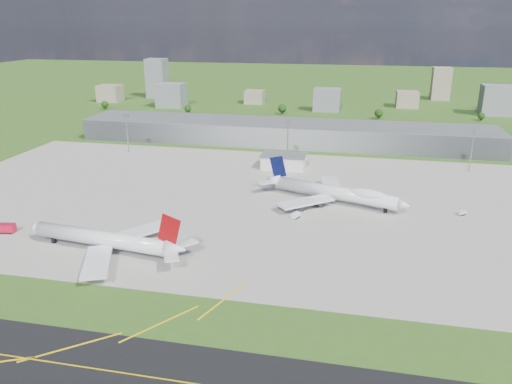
% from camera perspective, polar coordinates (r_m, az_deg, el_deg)
% --- Properties ---
extents(ground, '(1400.00, 1400.00, 0.00)m').
position_cam_1_polar(ground, '(356.89, 2.85, 5.08)').
color(ground, '#37591B').
rests_on(ground, ground).
extents(apron, '(360.00, 190.00, 0.08)m').
position_cam_1_polar(apron, '(251.51, 1.03, -0.99)').
color(apron, gray).
rests_on(apron, ground).
extents(terminal, '(300.00, 42.00, 15.00)m').
position_cam_1_polar(terminal, '(369.60, 3.24, 6.75)').
color(terminal, gray).
rests_on(terminal, ground).
extents(ops_building, '(26.00, 16.00, 8.00)m').
position_cam_1_polar(ops_building, '(306.61, 3.19, 3.49)').
color(ops_building, silver).
rests_on(ops_building, ground).
extents(mast_west, '(3.50, 2.00, 25.90)m').
position_cam_1_polar(mast_west, '(350.53, -14.56, 7.20)').
color(mast_west, gray).
rests_on(mast_west, ground).
extents(mast_center, '(3.50, 2.00, 25.90)m').
position_cam_1_polar(mast_center, '(317.67, 3.66, 6.58)').
color(mast_center, gray).
rests_on(mast_center, ground).
extents(mast_east, '(3.50, 2.00, 25.90)m').
position_cam_1_polar(mast_east, '(321.19, 23.53, 5.16)').
color(mast_east, gray).
rests_on(mast_east, ground).
extents(airliner_red_twin, '(71.63, 55.43, 19.66)m').
position_cam_1_polar(airliner_red_twin, '(203.59, -16.71, -5.27)').
color(airliner_red_twin, white).
rests_on(airliner_red_twin, ground).
extents(airliner_blue_quad, '(73.75, 56.38, 19.92)m').
position_cam_1_polar(airliner_blue_quad, '(249.53, 9.12, -0.06)').
color(airliner_blue_quad, white).
rests_on(airliner_blue_quad, ground).
extents(fire_truck, '(9.67, 5.10, 4.03)m').
position_cam_1_polar(fire_truck, '(239.14, -26.85, -3.75)').
color(fire_truck, red).
rests_on(fire_truck, ground).
extents(tug_yellow, '(3.75, 2.47, 1.76)m').
position_cam_1_polar(tug_yellow, '(226.25, -9.48, -3.38)').
color(tug_yellow, orange).
rests_on(tug_yellow, ground).
extents(van_white_near, '(4.15, 5.62, 2.61)m').
position_cam_1_polar(van_white_near, '(229.78, 4.56, -2.70)').
color(van_white_near, white).
rests_on(van_white_near, ground).
extents(van_white_far, '(4.44, 4.10, 2.19)m').
position_cam_1_polar(van_white_far, '(251.77, 22.49, -2.23)').
color(van_white_far, silver).
rests_on(van_white_far, ground).
extents(bldg_far_w, '(24.00, 20.00, 18.00)m').
position_cam_1_polar(bldg_far_w, '(586.12, -16.35, 10.78)').
color(bldg_far_w, gray).
rests_on(bldg_far_w, ground).
extents(bldg_w, '(28.00, 22.00, 24.00)m').
position_cam_1_polar(bldg_w, '(534.26, -9.66, 10.85)').
color(bldg_w, slate).
rests_on(bldg_w, ground).
extents(bldg_cw, '(20.00, 18.00, 14.00)m').
position_cam_1_polar(bldg_cw, '(549.90, -0.15, 10.82)').
color(bldg_cw, gray).
rests_on(bldg_cw, ground).
extents(bldg_c, '(26.00, 20.00, 22.00)m').
position_cam_1_polar(bldg_c, '(508.72, 8.11, 10.41)').
color(bldg_c, slate).
rests_on(bldg_c, ground).
extents(bldg_ce, '(22.00, 24.00, 16.00)m').
position_cam_1_polar(bldg_ce, '(549.40, 16.89, 10.11)').
color(bldg_ce, gray).
rests_on(bldg_ce, ground).
extents(bldg_e, '(30.00, 22.00, 28.00)m').
position_cam_1_polar(bldg_e, '(531.93, 25.89, 9.41)').
color(bldg_e, slate).
rests_on(bldg_e, ground).
extents(bldg_tall_w, '(22.00, 20.00, 44.00)m').
position_cam_1_polar(bldg_tall_w, '(603.20, -11.23, 12.64)').
color(bldg_tall_w, slate).
rests_on(bldg_tall_w, ground).
extents(bldg_tall_e, '(20.00, 18.00, 36.00)m').
position_cam_1_polar(bldg_tall_e, '(611.72, 20.38, 11.54)').
color(bldg_tall_e, gray).
rests_on(bldg_tall_e, ground).
extents(tree_far_w, '(7.20, 7.20, 8.80)m').
position_cam_1_polar(tree_far_w, '(533.73, -16.89, 9.56)').
color(tree_far_w, '#382314').
rests_on(tree_far_w, ground).
extents(tree_w, '(6.75, 6.75, 8.25)m').
position_cam_1_polar(tree_w, '(492.51, -7.80, 9.41)').
color(tree_w, '#382314').
rests_on(tree_w, ground).
extents(tree_c, '(8.10, 8.10, 9.90)m').
position_cam_1_polar(tree_c, '(484.53, 3.02, 9.52)').
color(tree_c, '#382314').
rests_on(tree_c, ground).
extents(tree_e, '(7.65, 7.65, 9.35)m').
position_cam_1_polar(tree_e, '(474.09, 13.85, 8.74)').
color(tree_e, '#382314').
rests_on(tree_e, ground).
extents(tree_far_e, '(6.30, 6.30, 7.70)m').
position_cam_1_polar(tree_far_e, '(495.18, 24.36, 7.92)').
color(tree_far_e, '#382314').
rests_on(tree_far_e, ground).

